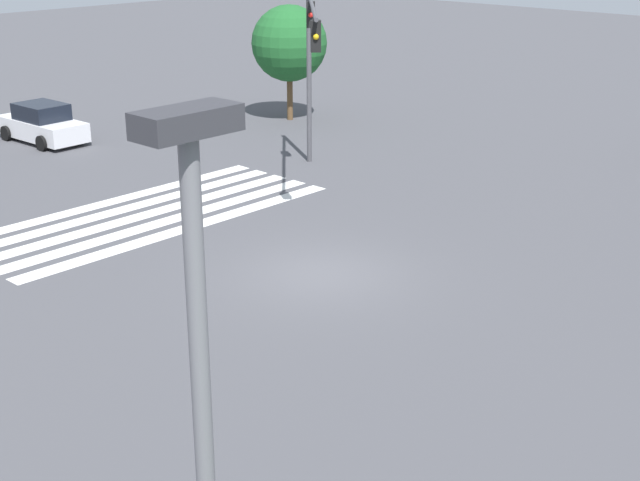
# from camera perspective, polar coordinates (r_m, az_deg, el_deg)

# --- Properties ---
(ground_plane) EXTENTS (130.94, 130.94, 0.00)m
(ground_plane) POSITION_cam_1_polar(r_m,az_deg,el_deg) (23.00, 0.00, -2.18)
(ground_plane) COLOR #47474C
(crosswalk_markings) EXTENTS (11.42, 4.40, 0.01)m
(crosswalk_markings) POSITION_cam_1_polar(r_m,az_deg,el_deg) (28.12, -10.86, 1.70)
(crosswalk_markings) COLOR silver
(crosswalk_markings) RESTS_ON ground_plane
(traffic_signal_mast) EXTENTS (6.09, 6.09, 6.36)m
(traffic_signal_mast) POSITION_cam_1_polar(r_m,az_deg,el_deg) (30.06, -0.59, 12.40)
(traffic_signal_mast) COLOR #47474C
(traffic_signal_mast) RESTS_ON ground_plane
(car_0) EXTENTS (2.08, 4.25, 1.57)m
(car_0) POSITION_cam_1_polar(r_m,az_deg,el_deg) (38.13, -17.36, 7.11)
(car_0) COLOR silver
(car_0) RESTS_ON ground_plane
(street_light_pole_a) EXTENTS (0.80, 0.36, 7.45)m
(street_light_pole_a) POSITION_cam_1_polar(r_m,az_deg,el_deg) (7.64, -7.39, -13.71)
(street_light_pole_a) COLOR slate
(street_light_pole_a) RESTS_ON ground_plane
(tree_corner_a) EXTENTS (3.33, 3.33, 5.07)m
(tree_corner_a) POSITION_cam_1_polar(r_m,az_deg,el_deg) (40.08, -1.98, 12.49)
(tree_corner_a) COLOR brown
(tree_corner_a) RESTS_ON ground_plane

